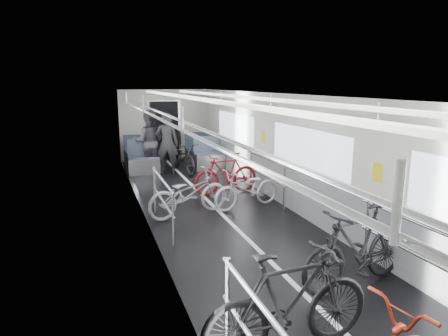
% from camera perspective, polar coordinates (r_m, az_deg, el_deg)
% --- Properties ---
extents(car_shell, '(3.02, 14.01, 2.41)m').
position_cam_1_polar(car_shell, '(8.86, -2.46, 2.36)').
color(car_shell, black).
rests_on(car_shell, ground).
extents(bike_left_mid, '(1.85, 0.60, 1.10)m').
position_cam_1_polar(bike_left_mid, '(4.10, 9.32, -18.48)').
color(bike_left_mid, black).
rests_on(bike_left_mid, floor).
extents(bike_left_far, '(1.85, 1.04, 0.92)m').
position_cam_1_polar(bike_left_far, '(8.01, -5.09, -3.63)').
color(bike_left_far, '#B3B3B8').
rests_on(bike_left_far, floor).
extents(bike_right_near, '(1.88, 0.81, 1.09)m').
position_cam_1_polar(bike_right_near, '(5.54, 18.51, -10.58)').
color(bike_right_near, black).
rests_on(bike_right_near, floor).
extents(bike_right_mid, '(1.70, 0.93, 0.85)m').
position_cam_1_polar(bike_right_mid, '(8.48, 3.35, -2.96)').
color(bike_right_mid, silver).
rests_on(bike_right_mid, floor).
extents(bike_right_far, '(1.69, 0.66, 0.99)m').
position_cam_1_polar(bike_right_far, '(9.53, 0.32, -0.80)').
color(bike_right_far, maroon).
rests_on(bike_right_far, floor).
extents(bike_aisle, '(0.87, 1.77, 0.89)m').
position_cam_1_polar(bike_aisle, '(11.90, -5.87, 1.49)').
color(bike_aisle, black).
rests_on(bike_aisle, floor).
extents(person_standing, '(0.74, 0.58, 1.79)m').
position_cam_1_polar(person_standing, '(11.73, -8.15, 3.50)').
color(person_standing, black).
rests_on(person_standing, floor).
extents(person_seated, '(1.02, 0.86, 1.84)m').
position_cam_1_polar(person_seated, '(11.97, -10.68, 3.72)').
color(person_seated, '#2B272E').
rests_on(person_seated, floor).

